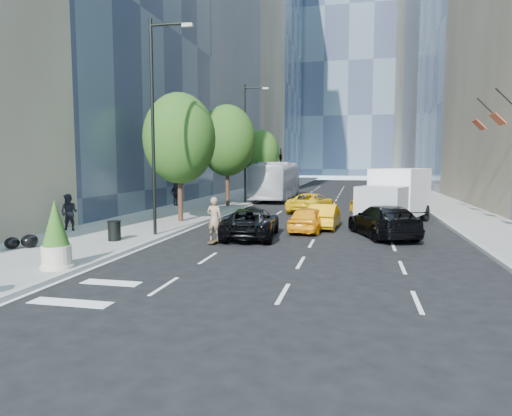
% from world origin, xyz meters
% --- Properties ---
extents(ground, '(160.00, 160.00, 0.00)m').
position_xyz_m(ground, '(0.00, 0.00, 0.00)').
color(ground, black).
rests_on(ground, ground).
extents(sidewalk_left, '(6.00, 120.00, 0.15)m').
position_xyz_m(sidewalk_left, '(-9.00, 30.00, 0.07)').
color(sidewalk_left, slate).
rests_on(sidewalk_left, ground).
extents(sidewalk_right, '(4.00, 120.00, 0.15)m').
position_xyz_m(sidewalk_right, '(10.00, 30.00, 0.07)').
color(sidewalk_right, slate).
rests_on(sidewalk_right, ground).
extents(tower_left_mid, '(20.00, 24.00, 45.00)m').
position_xyz_m(tower_left_mid, '(-22.00, 42.00, 22.50)').
color(tower_left_mid, slate).
rests_on(tower_left_mid, ground).
extents(tower_left_end, '(20.00, 28.00, 60.00)m').
position_xyz_m(tower_left_end, '(-22.00, 92.00, 30.00)').
color(tower_left_end, '#31394C').
rests_on(tower_left_end, ground).
extents(tower_right_far, '(20.00, 24.00, 50.00)m').
position_xyz_m(tower_right_far, '(22.00, 98.00, 25.00)').
color(tower_right_far, '#786653').
rests_on(tower_right_far, ground).
extents(tower_distant, '(40.00, 20.00, 90.00)m').
position_xyz_m(tower_distant, '(0.00, 120.00, 45.00)').
color(tower_distant, '#31394C').
rests_on(tower_distant, ground).
extents(lamp_near, '(2.13, 0.22, 10.00)m').
position_xyz_m(lamp_near, '(-6.32, 4.00, 5.81)').
color(lamp_near, black).
rests_on(lamp_near, sidewalk_left).
extents(lamp_far, '(2.13, 0.22, 10.00)m').
position_xyz_m(lamp_far, '(-6.32, 22.00, 5.81)').
color(lamp_far, black).
rests_on(lamp_far, sidewalk_left).
extents(tree_near, '(4.20, 4.20, 7.46)m').
position_xyz_m(tree_near, '(-7.20, 9.00, 4.97)').
color(tree_near, black).
rests_on(tree_near, sidewalk_left).
extents(tree_mid, '(4.50, 4.50, 7.99)m').
position_xyz_m(tree_mid, '(-7.20, 19.00, 5.32)').
color(tree_mid, black).
rests_on(tree_mid, sidewalk_left).
extents(tree_far, '(3.90, 3.90, 6.92)m').
position_xyz_m(tree_far, '(-7.20, 32.00, 4.62)').
color(tree_far, black).
rests_on(tree_far, sidewalk_left).
extents(traffic_signal, '(2.48, 0.53, 5.20)m').
position_xyz_m(traffic_signal, '(-6.40, 40.00, 4.23)').
color(traffic_signal, black).
rests_on(traffic_signal, sidewalk_left).
extents(facade_flags, '(1.85, 13.30, 2.05)m').
position_xyz_m(facade_flags, '(10.64, 10.00, 6.18)').
color(facade_flags, black).
rests_on(facade_flags, ground).
extents(skateboarder, '(0.75, 0.52, 1.95)m').
position_xyz_m(skateboarder, '(-3.20, 3.00, 0.97)').
color(skateboarder, '#7D674E').
rests_on(skateboarder, ground).
extents(black_sedan_lincoln, '(2.81, 5.32, 1.43)m').
position_xyz_m(black_sedan_lincoln, '(-2.00, 5.00, 0.71)').
color(black_sedan_lincoln, black).
rests_on(black_sedan_lincoln, ground).
extents(black_sedan_mercedes, '(3.77, 5.78, 1.56)m').
position_xyz_m(black_sedan_mercedes, '(4.20, 6.52, 0.78)').
color(black_sedan_mercedes, black).
rests_on(black_sedan_mercedes, ground).
extents(taxi_a, '(1.98, 4.05, 1.33)m').
position_xyz_m(taxi_a, '(0.50, 7.43, 0.67)').
color(taxi_a, orange).
rests_on(taxi_a, ground).
extents(taxi_b, '(1.63, 4.14, 1.34)m').
position_xyz_m(taxi_b, '(1.20, 9.00, 0.67)').
color(taxi_b, orange).
rests_on(taxi_b, ground).
extents(taxi_c, '(3.41, 5.41, 1.39)m').
position_xyz_m(taxi_c, '(-0.29, 16.78, 0.70)').
color(taxi_c, yellow).
rests_on(taxi_c, ground).
extents(taxi_d, '(3.91, 6.05, 1.63)m').
position_xyz_m(taxi_d, '(4.20, 15.50, 0.81)').
color(taxi_d, '#F4B20C').
rests_on(taxi_d, ground).
extents(city_bus, '(3.28, 13.14, 3.65)m').
position_xyz_m(city_bus, '(-4.80, 28.01, 1.82)').
color(city_bus, silver).
rests_on(city_bus, ground).
extents(box_truck, '(4.70, 7.15, 3.23)m').
position_xyz_m(box_truck, '(5.11, 11.28, 1.64)').
color(box_truck, silver).
rests_on(box_truck, ground).
extents(pedestrian_a, '(0.96, 0.78, 1.86)m').
position_xyz_m(pedestrian_a, '(-11.20, 4.11, 1.08)').
color(pedestrian_a, black).
rests_on(pedestrian_a, sidewalk_left).
extents(pedestrian_b, '(1.19, 0.86, 1.88)m').
position_xyz_m(pedestrian_b, '(-11.20, 18.00, 1.09)').
color(pedestrian_b, black).
rests_on(pedestrian_b, sidewalk_left).
extents(trash_can, '(0.56, 0.56, 0.84)m').
position_xyz_m(trash_can, '(-7.50, 2.00, 0.57)').
color(trash_can, black).
rests_on(trash_can, sidewalk_left).
extents(planter_shrub, '(0.94, 0.94, 2.25)m').
position_xyz_m(planter_shrub, '(-6.60, -3.21, 1.22)').
color(planter_shrub, '#BDB49D').
rests_on(planter_shrub, sidewalk_left).
extents(garbage_bags, '(1.08, 1.05, 0.54)m').
position_xyz_m(garbage_bags, '(-10.21, -0.41, 0.40)').
color(garbage_bags, black).
rests_on(garbage_bags, sidewalk_left).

